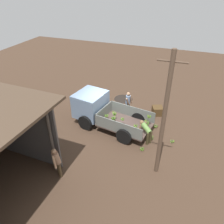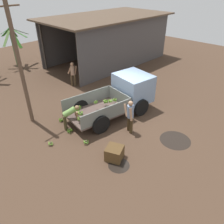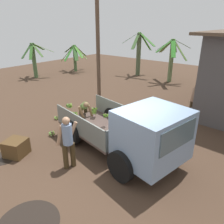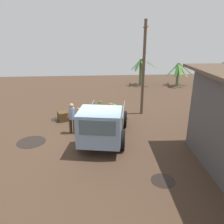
% 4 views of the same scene
% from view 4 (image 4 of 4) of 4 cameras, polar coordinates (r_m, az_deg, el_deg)
% --- Properties ---
extents(ground, '(36.00, 36.00, 0.00)m').
position_cam_4_polar(ground, '(11.06, -3.67, -7.50)').
color(ground, '#483425').
extents(mud_patch_0, '(0.89, 0.89, 0.01)m').
position_cam_4_polar(mud_patch_0, '(8.57, 13.15, -17.07)').
color(mud_patch_0, black).
rests_on(mud_patch_0, ground).
extents(mud_patch_1, '(0.86, 0.86, 0.01)m').
position_cam_4_polar(mud_patch_1, '(14.06, -13.94, -1.89)').
color(mud_patch_1, black).
rests_on(mud_patch_1, ground).
extents(mud_patch_2, '(1.40, 1.40, 0.01)m').
position_cam_4_polar(mud_patch_2, '(11.63, -20.33, -7.35)').
color(mud_patch_2, black).
rests_on(mud_patch_2, ground).
extents(cargo_truck, '(4.97, 2.77, 1.94)m').
position_cam_4_polar(cargo_truck, '(10.16, -2.72, -3.55)').
color(cargo_truck, brown).
rests_on(cargo_truck, ground).
extents(utility_pole, '(1.10, 0.18, 5.88)m').
position_cam_4_polar(utility_pole, '(14.07, 8.24, 11.20)').
color(utility_pole, brown).
rests_on(utility_pole, ground).
extents(banana_palm_0, '(2.06, 2.37, 2.68)m').
position_cam_4_polar(banana_palm_0, '(22.74, 7.57, 10.57)').
color(banana_palm_0, '#4B6B40').
rests_on(banana_palm_0, ground).
extents(banana_palm_2, '(2.58, 2.54, 2.29)m').
position_cam_4_polar(banana_palm_2, '(23.27, 16.84, 9.66)').
color(banana_palm_2, '#4C6B3E').
rests_on(banana_palm_2, ground).
extents(person_foreground_visitor, '(0.45, 0.71, 1.68)m').
position_cam_4_polar(person_foreground_visitor, '(11.69, -10.37, -1.25)').
color(person_foreground_visitor, '#3D2E19').
rests_on(person_foreground_visitor, ground).
extents(person_worker_loading, '(0.86, 0.81, 1.20)m').
position_cam_4_polar(person_worker_loading, '(13.37, 0.35, 0.93)').
color(person_worker_loading, '#3E361F').
rests_on(person_worker_loading, ground).
extents(person_bystander_near_shed, '(0.55, 0.63, 1.63)m').
position_cam_4_polar(person_bystander_near_shed, '(11.35, 21.47, -3.14)').
color(person_bystander_near_shed, '#493925').
rests_on(person_bystander_near_shed, ground).
extents(banana_bunch_on_ground_0, '(0.23, 0.26, 0.18)m').
position_cam_4_polar(banana_bunch_on_ground_0, '(14.91, -1.70, 0.37)').
color(banana_bunch_on_ground_0, brown).
rests_on(banana_bunch_on_ground_0, ground).
extents(banana_bunch_on_ground_1, '(0.27, 0.26, 0.23)m').
position_cam_4_polar(banana_bunch_on_ground_1, '(13.83, -0.91, -1.09)').
color(banana_bunch_on_ground_1, '#453E2D').
rests_on(banana_bunch_on_ground_1, ground).
extents(banana_bunch_on_ground_2, '(0.24, 0.24, 0.20)m').
position_cam_4_polar(banana_bunch_on_ground_2, '(13.69, 3.73, -1.46)').
color(banana_bunch_on_ground_2, '#4B4431').
rests_on(banana_bunch_on_ground_2, ground).
extents(banana_bunch_on_ground_3, '(0.26, 0.27, 0.21)m').
position_cam_4_polar(banana_bunch_on_ground_3, '(13.83, -5.97, -1.22)').
color(banana_bunch_on_ground_3, brown).
rests_on(banana_bunch_on_ground_3, ground).
extents(wooden_crate_0, '(0.86, 0.86, 0.56)m').
position_cam_4_polar(wooden_crate_0, '(13.74, -12.49, -1.06)').
color(wooden_crate_0, '#50381D').
rests_on(wooden_crate_0, ground).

